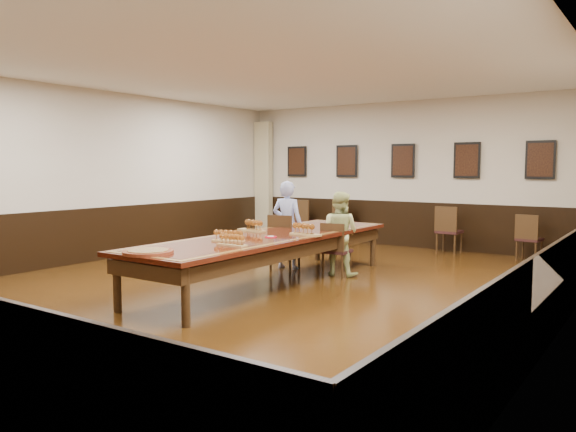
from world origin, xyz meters
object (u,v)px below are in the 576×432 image
Objects in this scene: spare_chair_b at (346,221)px; spare_chair_c at (449,230)px; person_man at (287,225)px; spare_chair_d at (530,238)px; conference_table at (269,244)px; spare_chair_a at (304,219)px; chair_man at (285,242)px; carved_platter at (148,252)px; person_woman at (339,234)px; chair_woman at (337,249)px.

spare_chair_b is 2.55m from spare_chair_c.
person_man is (0.79, -3.55, 0.25)m from spare_chair_b.
conference_table is at bearing 64.78° from spare_chair_d.
spare_chair_a is 1.14m from spare_chair_b.
carved_platter is (0.44, -3.42, 0.30)m from chair_man.
person_woman is 3.56m from carved_platter.
spare_chair_d is 5.27m from conference_table.
spare_chair_a is 1.63× the size of carved_platter.
spare_chair_c reaches higher than spare_chair_d.
chair_man is 1.29m from conference_table.
spare_chair_d is (1.54, -0.05, -0.04)m from spare_chair_c.
chair_man reaches higher than chair_woman.
spare_chair_a is 0.64× the size of person_man.
spare_chair_a is 5.22m from spare_chair_d.
spare_chair_b is at bearing -68.64° from person_woman.
person_woman is 1.35m from conference_table.
chair_man is at bearing 64.39° from spare_chair_c.
chair_woman is 0.64× the size of person_woman.
chair_woman is 0.26m from person_woman.
person_man reaches higher than chair_man.
spare_chair_c is at bearing 75.12° from conference_table.
chair_woman is (1.02, -0.00, -0.04)m from chair_man.
spare_chair_c is 1.55m from spare_chair_d.
spare_chair_b is 0.20× the size of conference_table.
spare_chair_b is at bearing -86.44° from person_man.
carved_platter is (-0.57, -3.52, 0.09)m from person_woman.
spare_chair_a is at bearing -56.09° from chair_woman.
person_man is 2.55× the size of carved_platter.
spare_chair_c is at bearing -174.36° from spare_chair_b.
person_woman reaches higher than chair_woman.
spare_chair_a reaches higher than spare_chair_c.
person_man reaches higher than conference_table.
carved_platter reaches higher than conference_table.
chair_man is at bearing -5.76° from chair_woman.
person_man is at bearing 97.38° from carved_platter.
spare_chair_c is 3.72m from person_man.
chair_woman is 0.57× the size of person_man.
spare_chair_c is 1.62× the size of carved_platter.
conference_table is (2.46, -4.75, 0.12)m from spare_chair_a.
person_woman reaches higher than spare_chair_a.
chair_man is 0.30m from person_man.
spare_chair_b is 0.67× the size of person_man.
carved_platter is (-1.29, -6.79, 0.29)m from spare_chair_c.
person_woman is (2.95, -3.49, 0.20)m from spare_chair_a.
chair_woman is 0.90× the size of spare_chair_a.
chair_man is 0.19× the size of conference_table.
spare_chair_b reaches higher than carved_platter.
spare_chair_d is (5.22, -0.26, -0.05)m from spare_chair_a.
person_man is at bearing 63.46° from spare_chair_c.
carved_platter is at bearing -92.19° from conference_table.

